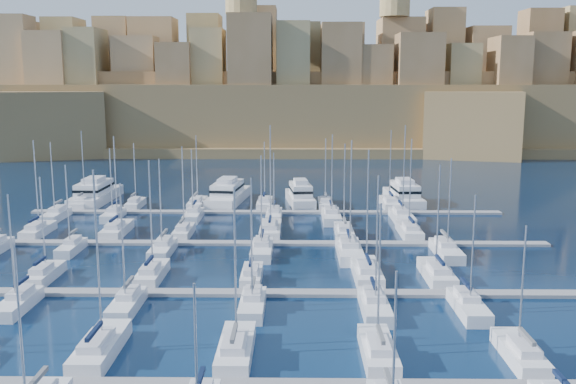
{
  "coord_description": "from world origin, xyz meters",
  "views": [
    {
      "loc": [
        5.37,
        -80.5,
        23.82
      ],
      "look_at": [
        4.31,
        6.0,
        8.49
      ],
      "focal_mm": 40.0,
      "sensor_mm": 36.0,
      "label": 1
    }
  ],
  "objects_px": {
    "sailboat_2": "(100,347)",
    "sailboat_4": "(378,351)",
    "motor_yacht_a": "(95,193)",
    "motor_yacht_b": "(228,194)",
    "motor_yacht_c": "(300,196)",
    "motor_yacht_d": "(404,195)"
  },
  "relations": [
    {
      "from": "sailboat_2",
      "to": "motor_yacht_b",
      "type": "height_order",
      "value": "sailboat_2"
    },
    {
      "from": "motor_yacht_b",
      "to": "motor_yacht_c",
      "type": "bearing_deg",
      "value": -7.1
    },
    {
      "from": "sailboat_2",
      "to": "motor_yacht_a",
      "type": "bearing_deg",
      "value": 107.49
    },
    {
      "from": "sailboat_4",
      "to": "motor_yacht_b",
      "type": "xyz_separation_m",
      "value": [
        -20.29,
        70.59,
        0.98
      ]
    },
    {
      "from": "motor_yacht_b",
      "to": "motor_yacht_c",
      "type": "height_order",
      "value": "same"
    },
    {
      "from": "motor_yacht_a",
      "to": "motor_yacht_b",
      "type": "height_order",
      "value": "same"
    },
    {
      "from": "sailboat_4",
      "to": "motor_yacht_b",
      "type": "height_order",
      "value": "sailboat_4"
    },
    {
      "from": "sailboat_2",
      "to": "motor_yacht_a",
      "type": "xyz_separation_m",
      "value": [
        -22.2,
        70.45,
        0.95
      ]
    },
    {
      "from": "sailboat_2",
      "to": "motor_yacht_d",
      "type": "height_order",
      "value": "sailboat_2"
    },
    {
      "from": "sailboat_4",
      "to": "motor_yacht_c",
      "type": "xyz_separation_m",
      "value": [
        -6.25,
        68.84,
        0.98
      ]
    },
    {
      "from": "motor_yacht_a",
      "to": "sailboat_2",
      "type": "bearing_deg",
      "value": -72.51
    },
    {
      "from": "sailboat_4",
      "to": "motor_yacht_d",
      "type": "relative_size",
      "value": 0.84
    },
    {
      "from": "motor_yacht_b",
      "to": "sailboat_2",
      "type": "bearing_deg",
      "value": -93.13
    },
    {
      "from": "motor_yacht_a",
      "to": "motor_yacht_d",
      "type": "xyz_separation_m",
      "value": [
        60.06,
        -1.05,
        0.0
      ]
    },
    {
      "from": "motor_yacht_d",
      "to": "sailboat_2",
      "type": "bearing_deg",
      "value": -118.61
    },
    {
      "from": "motor_yacht_c",
      "to": "motor_yacht_d",
      "type": "relative_size",
      "value": 0.88
    },
    {
      "from": "sailboat_2",
      "to": "motor_yacht_d",
      "type": "bearing_deg",
      "value": 61.39
    },
    {
      "from": "motor_yacht_b",
      "to": "motor_yacht_c",
      "type": "xyz_separation_m",
      "value": [
        14.04,
        -1.75,
        0.0
      ]
    },
    {
      "from": "motor_yacht_a",
      "to": "motor_yacht_d",
      "type": "distance_m",
      "value": 60.07
    },
    {
      "from": "sailboat_2",
      "to": "sailboat_4",
      "type": "distance_m",
      "value": 24.14
    },
    {
      "from": "sailboat_2",
      "to": "motor_yacht_d",
      "type": "xyz_separation_m",
      "value": [
        37.86,
        69.4,
        0.95
      ]
    },
    {
      "from": "sailboat_2",
      "to": "motor_yacht_c",
      "type": "distance_m",
      "value": 70.73
    }
  ]
}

